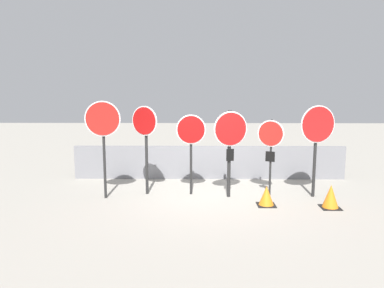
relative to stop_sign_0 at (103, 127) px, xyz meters
The scene contains 10 objects.
ground_plane 3.32m from the stop_sign_0, ahead, with size 40.00×40.00×0.00m, color gray.
fence_back 3.73m from the stop_sign_0, 37.88° to the left, with size 8.41×0.12×1.03m.
stop_sign_0 is the anchor object (origin of this frame).
stop_sign_1 1.09m from the stop_sign_0, 22.04° to the left, with size 0.70×0.39×2.36m.
stop_sign_2 2.26m from the stop_sign_0, ahead, with size 0.77×0.13×2.14m.
stop_sign_3 3.22m from the stop_sign_0, ahead, with size 0.86×0.28×2.27m.
stop_sign_4 4.30m from the stop_sign_0, ahead, with size 0.63×0.33×2.02m.
stop_sign_5 5.43m from the stop_sign_0, ahead, with size 0.93×0.28×2.39m.
traffic_cone_0 5.80m from the stop_sign_0, ahead, with size 0.45×0.45×0.57m.
traffic_cone_1 4.39m from the stop_sign_0, ahead, with size 0.44×0.44×0.48m.
Camera 1 is at (-0.40, -9.51, 2.86)m, focal length 35.00 mm.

